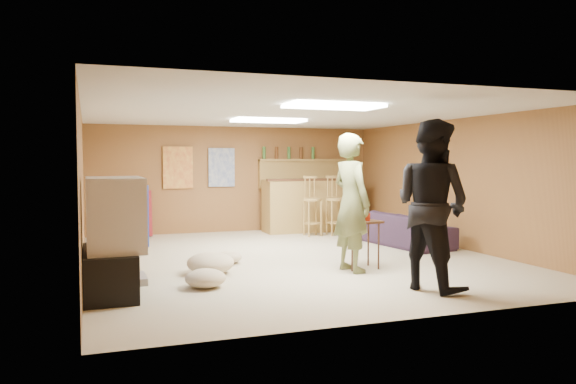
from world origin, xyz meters
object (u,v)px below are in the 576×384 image
object	(u,v)px
tv_body	(115,213)
tray_table	(360,245)
bar_counter	(311,205)
person_black	(432,205)
sofa	(403,229)
person_olive	(352,203)

from	to	relation	value
tv_body	tray_table	size ratio (longest dim) A/B	1.66
bar_counter	tray_table	bearing A→B (deg)	-102.59
person_black	sofa	size ratio (longest dim) A/B	1.00
tv_body	person_olive	xyz separation A→B (m)	(3.04, 0.27, 0.02)
bar_counter	sofa	size ratio (longest dim) A/B	1.03
bar_counter	person_black	world-z (taller)	person_black
bar_counter	person_black	xyz separation A→B (m)	(-0.71, -5.44, 0.43)
tray_table	tv_body	bearing A→B (deg)	-172.91
tv_body	sofa	xyz separation A→B (m)	(4.94, 2.08, -0.62)
sofa	tray_table	distance (m)	2.39
bar_counter	person_black	bearing A→B (deg)	-97.43
sofa	person_olive	bearing A→B (deg)	126.43
person_black	sofa	bearing A→B (deg)	-45.28
tv_body	person_black	xyz separation A→B (m)	(3.44, -0.99, 0.08)
tv_body	bar_counter	distance (m)	6.09
tv_body	sofa	distance (m)	5.40
person_black	person_olive	bearing A→B (deg)	-1.55
tv_body	person_olive	size ratio (longest dim) A/B	0.60
person_olive	bar_counter	bearing A→B (deg)	-24.59
bar_counter	tv_body	bearing A→B (deg)	-133.00
bar_counter	tray_table	distance (m)	4.15
bar_counter	tray_table	size ratio (longest dim) A/B	3.02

